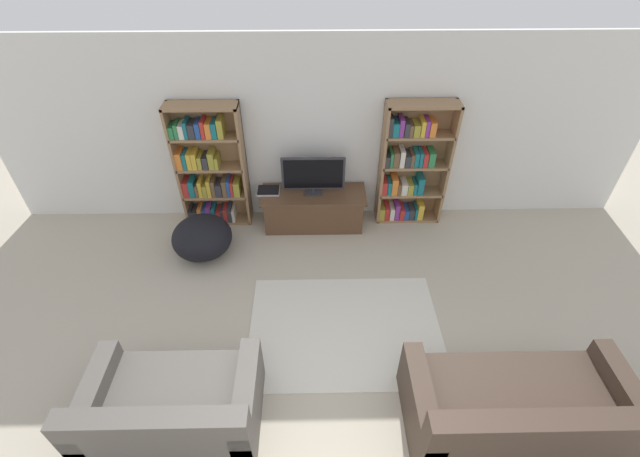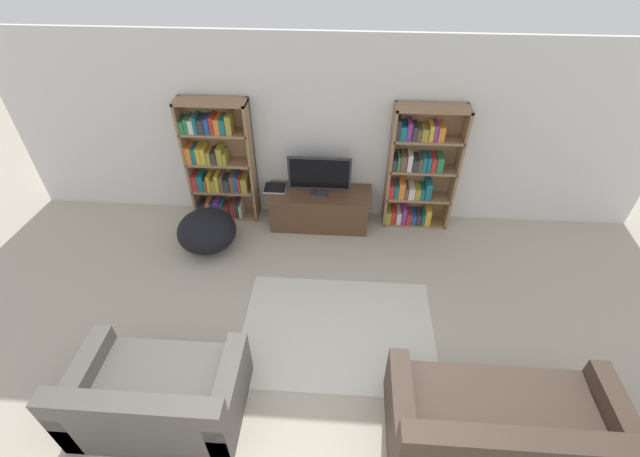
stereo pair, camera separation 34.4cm
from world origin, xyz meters
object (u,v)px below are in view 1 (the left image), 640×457
at_px(television, 313,175).
at_px(beanbag_ottoman, 202,237).
at_px(bookshelf_right, 410,167).
at_px(tv_stand, 314,209).
at_px(couch_left_sectional, 174,410).
at_px(bookshelf_left, 209,169).
at_px(laptop, 268,191).
at_px(couch_right_sofa, 521,415).

bearing_deg(television, beanbag_ottoman, -158.21).
distance_m(bookshelf_right, tv_stand, 1.47).
relative_size(television, couch_left_sectional, 0.57).
relative_size(bookshelf_left, tv_stand, 1.23).
bearing_deg(beanbag_ottoman, laptop, 37.45).
xyz_separation_m(bookshelf_left, television, (1.43, -0.15, -0.01)).
relative_size(tv_stand, television, 1.70).
bearing_deg(couch_right_sofa, beanbag_ottoman, 142.83).
bearing_deg(couch_right_sofa, couch_left_sectional, 177.93).
bearing_deg(laptop, bookshelf_right, 2.80).
height_order(television, couch_left_sectional, television).
distance_m(tv_stand, couch_right_sofa, 3.59).
relative_size(bookshelf_right, couch_left_sectional, 1.19).
bearing_deg(bookshelf_right, couch_right_sofa, -81.76).
bearing_deg(tv_stand, bookshelf_right, 6.73).
bearing_deg(couch_right_sofa, laptop, 127.77).
relative_size(bookshelf_right, laptop, 5.76).
bearing_deg(couch_left_sectional, tv_stand, 66.80).
bearing_deg(bookshelf_right, bookshelf_left, -179.96).
distance_m(television, laptop, 0.70).
height_order(bookshelf_right, couch_right_sofa, bookshelf_right).
bearing_deg(laptop, television, -5.33).
bearing_deg(bookshelf_right, laptop, -177.20).
height_order(bookshelf_right, television, bookshelf_right).
bearing_deg(couch_left_sectional, couch_right_sofa, -2.07).
bearing_deg(bookshelf_left, television, -6.14).
distance_m(tv_stand, couch_left_sectional, 3.25).
bearing_deg(beanbag_ottoman, tv_stand, 21.71).
distance_m(bookshelf_left, beanbag_ottoman, 0.95).
xyz_separation_m(bookshelf_right, tv_stand, (-1.34, -0.16, -0.59)).
xyz_separation_m(bookshelf_right, couch_left_sectional, (-2.62, -3.14, -0.58)).
relative_size(couch_left_sectional, couch_right_sofa, 0.76).
bearing_deg(bookshelf_left, laptop, -6.79).
xyz_separation_m(laptop, couch_right_sofa, (2.45, -3.16, -0.26)).
xyz_separation_m(television, laptop, (-0.63, 0.06, -0.29)).
xyz_separation_m(television, beanbag_ottoman, (-1.49, -0.59, -0.58)).
bearing_deg(laptop, couch_left_sectional, -101.95).
bearing_deg(laptop, bookshelf_left, 173.21).
bearing_deg(couch_right_sofa, bookshelf_left, 134.91).
xyz_separation_m(laptop, couch_left_sectional, (-0.64, -3.05, -0.28)).
bearing_deg(couch_right_sofa, bookshelf_right, 98.24).
relative_size(laptop, couch_right_sofa, 0.16).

